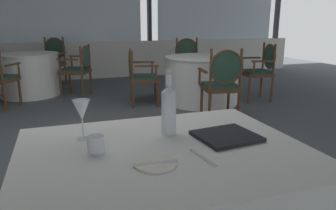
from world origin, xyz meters
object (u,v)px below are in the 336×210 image
at_px(water_tumbler, 96,144).
at_px(dining_chair_1_1, 262,67).
at_px(water_bottle, 169,108).
at_px(dining_chair_1_2, 188,60).
at_px(dining_chair_1_0, 223,79).
at_px(dining_chair_1_3, 139,73).
at_px(dining_chair_2_2, 53,58).
at_px(wine_glass, 82,111).
at_px(menu_book, 226,136).
at_px(dining_chair_2_1, 79,66).
at_px(side_plate, 156,164).

bearing_deg(water_tumbler, dining_chair_1_1, 46.42).
bearing_deg(water_bottle, dining_chair_1_2, 66.69).
height_order(dining_chair_1_0, dining_chair_1_3, dining_chair_1_0).
xyz_separation_m(dining_chair_1_3, dining_chair_2_2, (-1.31, 2.18, 0.06)).
distance_m(wine_glass, water_tumbler, 0.22).
bearing_deg(dining_chair_1_2, dining_chair_2_2, -108.46).
xyz_separation_m(menu_book, dining_chair_2_1, (-0.43, 4.53, -0.22)).
xyz_separation_m(dining_chair_1_0, dining_chair_1_2, (0.34, 2.07, 0.01)).
distance_m(dining_chair_2_1, dining_chair_2_2, 1.36).
relative_size(menu_book, dining_chair_2_1, 0.31).
distance_m(side_plate, dining_chair_1_1, 4.54).
distance_m(wine_glass, dining_chair_1_1, 4.43).
xyz_separation_m(water_bottle, dining_chair_2_2, (-0.63, 5.66, -0.32)).
height_order(side_plate, water_bottle, water_bottle).
bearing_deg(side_plate, dining_chair_2_2, 94.33).
distance_m(water_bottle, wine_glass, 0.43).
relative_size(wine_glass, dining_chair_1_2, 0.20).
relative_size(wine_glass, dining_chair_2_1, 0.22).
bearing_deg(water_bottle, water_tumbler, -161.49).
bearing_deg(dining_chair_2_2, water_tumbler, 27.86).
relative_size(water_bottle, dining_chair_1_0, 0.34).
bearing_deg(menu_book, dining_chair_2_1, 88.96).
distance_m(side_plate, dining_chair_1_0, 3.13).
distance_m(dining_chair_1_3, dining_chair_2_1, 1.25).
bearing_deg(wine_glass, menu_book, -17.44).
bearing_deg(dining_chair_1_2, dining_chair_1_3, -44.64).
height_order(wine_glass, water_tumbler, wine_glass).
relative_size(water_tumbler, dining_chair_1_0, 0.08).
xyz_separation_m(wine_glass, dining_chair_1_1, (3.15, 3.09, -0.34)).
xyz_separation_m(side_plate, dining_chair_1_3, (0.85, 3.82, -0.25)).
xyz_separation_m(side_plate, water_bottle, (0.17, 0.34, 0.13)).
relative_size(dining_chair_1_2, dining_chair_2_2, 1.01).
bearing_deg(dining_chair_2_1, wine_glass, 112.24).
xyz_separation_m(side_plate, dining_chair_1_2, (2.04, 4.68, -0.18)).
xyz_separation_m(dining_chair_1_2, dining_chair_1_3, (-1.19, -0.87, -0.06)).
distance_m(side_plate, dining_chair_2_1, 4.72).
relative_size(water_bottle, dining_chair_1_1, 0.35).
distance_m(side_plate, water_bottle, 0.40).
height_order(wine_glass, dining_chair_1_1, dining_chair_1_1).
height_order(wine_glass, dining_chair_2_1, wine_glass).
xyz_separation_m(water_bottle, water_tumbler, (-0.38, -0.13, -0.10)).
relative_size(wine_glass, water_tumbler, 2.66).
xyz_separation_m(dining_chair_1_2, dining_chair_2_2, (-2.50, 1.31, -0.00)).
height_order(dining_chair_1_1, dining_chair_2_2, dining_chair_2_2).
relative_size(water_tumbler, dining_chair_1_2, 0.07).
relative_size(dining_chair_1_0, dining_chair_1_1, 1.02).
bearing_deg(dining_chair_1_3, dining_chair_2_2, 130.24).
bearing_deg(water_bottle, dining_chair_2_2, 96.31).
xyz_separation_m(water_tumbler, dining_chair_1_3, (1.07, 3.61, -0.28)).
bearing_deg(water_tumbler, dining_chair_1_0, 51.45).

